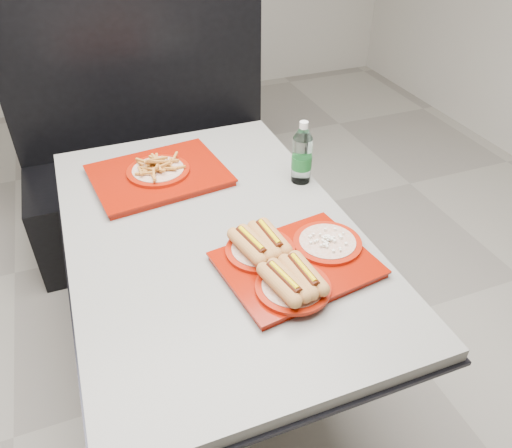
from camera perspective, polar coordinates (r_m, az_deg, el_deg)
name	(u,v)px	position (r m, az deg, el deg)	size (l,w,h in m)	color
ground	(221,373)	(2.16, -4.06, -16.57)	(6.00, 6.00, 0.00)	gray
diner_table	(213,267)	(1.73, -4.89, -4.89)	(0.92, 1.42, 0.75)	black
booth_bench	(155,164)	(2.72, -11.51, 6.71)	(1.30, 0.57, 1.35)	black
tray_near	(291,260)	(1.45, 4.02, -4.17)	(0.47, 0.40, 0.09)	maroon
tray_far	(158,172)	(1.89, -11.09, 5.83)	(0.52, 0.43, 0.09)	maroon
water_bottle	(302,156)	(1.82, 5.27, 7.74)	(0.07, 0.07, 0.24)	silver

